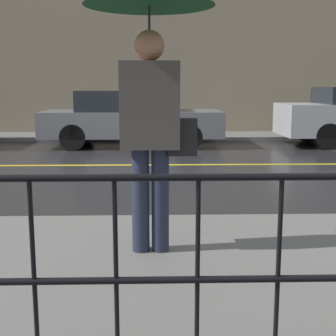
% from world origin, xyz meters
% --- Properties ---
extents(ground_plane, '(80.00, 80.00, 0.00)m').
position_xyz_m(ground_plane, '(0.00, 0.00, 0.00)').
color(ground_plane, '#262628').
extents(sidewalk_near, '(28.00, 2.92, 0.10)m').
position_xyz_m(sidewalk_near, '(0.00, -5.29, 0.05)').
color(sidewalk_near, slate).
rests_on(sidewalk_near, ground_plane).
extents(sidewalk_far, '(28.00, 1.64, 0.10)m').
position_xyz_m(sidewalk_far, '(0.00, 4.64, 0.05)').
color(sidewalk_far, slate).
rests_on(sidewalk_far, ground_plane).
extents(lane_marking, '(25.20, 0.12, 0.01)m').
position_xyz_m(lane_marking, '(0.00, 0.00, 0.00)').
color(lane_marking, gold).
rests_on(lane_marking, ground_plane).
extents(building_storefront, '(28.00, 0.30, 6.27)m').
position_xyz_m(building_storefront, '(0.00, 5.62, 3.14)').
color(building_storefront, gray).
rests_on(building_storefront, ground_plane).
extents(pedestrian, '(1.02, 1.02, 2.20)m').
position_xyz_m(pedestrian, '(0.76, -4.91, 1.80)').
color(pedestrian, '#23283D').
rests_on(pedestrian, sidewalk_near).
extents(car_grey, '(4.33, 1.72, 1.36)m').
position_xyz_m(car_grey, '(0.20, 2.85, 0.69)').
color(car_grey, slate).
rests_on(car_grey, ground_plane).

